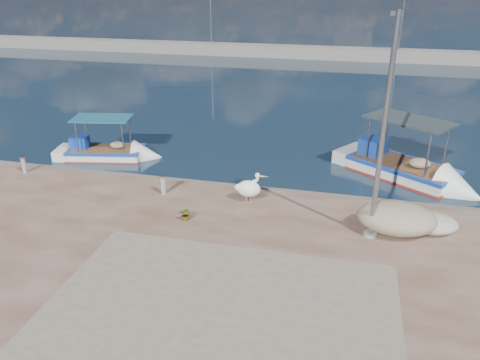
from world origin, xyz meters
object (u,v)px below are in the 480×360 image
object	(u,v)px
boat_left	(105,154)
lamp_post	(382,140)
bollard_near	(163,184)
boat_right	(400,171)
pelican	(249,188)

from	to	relation	value
boat_left	lamp_post	world-z (taller)	lamp_post
lamp_post	bollard_near	distance (m)	8.40
bollard_near	boat_right	bearing A→B (deg)	29.71
lamp_post	bollard_near	bearing A→B (deg)	170.16
lamp_post	bollard_near	xyz separation A→B (m)	(-7.78, 1.35, -2.87)
bollard_near	lamp_post	bearing A→B (deg)	-9.84
boat_left	lamp_post	distance (m)	14.25
lamp_post	pelican	bearing A→B (deg)	161.37
boat_right	lamp_post	size ratio (longest dim) A/B	0.93
boat_left	pelican	bearing A→B (deg)	-37.52
boat_right	bollard_near	distance (m)	10.64
boat_right	bollard_near	size ratio (longest dim) A/B	8.14
pelican	boat_right	bearing A→B (deg)	29.68
lamp_post	boat_left	bearing A→B (deg)	156.16
boat_right	bollard_near	world-z (taller)	boat_right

